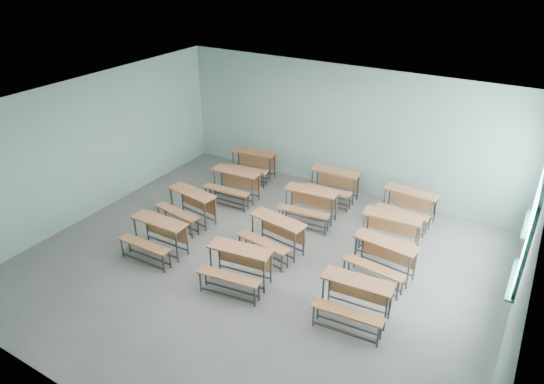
{
  "coord_description": "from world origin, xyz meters",
  "views": [
    {
      "loc": [
        4.28,
        -6.68,
        5.78
      ],
      "look_at": [
        -0.42,
        1.2,
        1.0
      ],
      "focal_mm": 32.0,
      "sensor_mm": 36.0,
      "label": 1
    }
  ],
  "objects_px": {
    "desk_unit_r0c0": "(157,233)",
    "desk_unit_r2c1": "(310,201)",
    "desk_unit_r2c0": "(234,181)",
    "desk_unit_r3c0": "(252,161)",
    "desk_unit_r2c2": "(390,228)",
    "desk_unit_r0c1": "(238,262)",
    "desk_unit_r1c2": "(383,255)",
    "desk_unit_r3c1": "(334,181)",
    "desk_unit_r1c1": "(275,231)",
    "desk_unit_r0c2": "(355,296)",
    "desk_unit_r3c2": "(408,202)",
    "desk_unit_r1c0": "(189,203)"
  },
  "relations": [
    {
      "from": "desk_unit_r0c0",
      "to": "desk_unit_r2c1",
      "type": "relative_size",
      "value": 0.94
    },
    {
      "from": "desk_unit_r2c0",
      "to": "desk_unit_r3c0",
      "type": "xyz_separation_m",
      "value": [
        -0.3,
        1.27,
        0.0
      ]
    },
    {
      "from": "desk_unit_r0c0",
      "to": "desk_unit_r2c2",
      "type": "xyz_separation_m",
      "value": [
        4.02,
        2.61,
        0.0
      ]
    },
    {
      "from": "desk_unit_r0c1",
      "to": "desk_unit_r1c2",
      "type": "distance_m",
      "value": 2.73
    },
    {
      "from": "desk_unit_r0c0",
      "to": "desk_unit_r3c1",
      "type": "relative_size",
      "value": 0.98
    },
    {
      "from": "desk_unit_r1c1",
      "to": "desk_unit_r1c2",
      "type": "distance_m",
      "value": 2.21
    },
    {
      "from": "desk_unit_r0c2",
      "to": "desk_unit_r3c2",
      "type": "distance_m",
      "value": 3.67
    },
    {
      "from": "desk_unit_r0c1",
      "to": "desk_unit_r3c1",
      "type": "bearing_deg",
      "value": 80.54
    },
    {
      "from": "desk_unit_r0c0",
      "to": "desk_unit_r3c1",
      "type": "bearing_deg",
      "value": 61.6
    },
    {
      "from": "desk_unit_r0c1",
      "to": "desk_unit_r1c0",
      "type": "bearing_deg",
      "value": 141.73
    },
    {
      "from": "desk_unit_r3c1",
      "to": "desk_unit_r3c2",
      "type": "xyz_separation_m",
      "value": [
        1.91,
        -0.12,
        0.0
      ]
    },
    {
      "from": "desk_unit_r1c1",
      "to": "desk_unit_r2c1",
      "type": "relative_size",
      "value": 1.01
    },
    {
      "from": "desk_unit_r2c1",
      "to": "desk_unit_r3c2",
      "type": "distance_m",
      "value": 2.24
    },
    {
      "from": "desk_unit_r2c1",
      "to": "desk_unit_r0c2",
      "type": "bearing_deg",
      "value": -56.37
    },
    {
      "from": "desk_unit_r2c2",
      "to": "desk_unit_r3c0",
      "type": "relative_size",
      "value": 0.97
    },
    {
      "from": "desk_unit_r1c1",
      "to": "desk_unit_r2c0",
      "type": "bearing_deg",
      "value": 151.82
    },
    {
      "from": "desk_unit_r0c1",
      "to": "desk_unit_r3c2",
      "type": "distance_m",
      "value": 4.38
    },
    {
      "from": "desk_unit_r1c2",
      "to": "desk_unit_r2c2",
      "type": "distance_m",
      "value": 1.03
    },
    {
      "from": "desk_unit_r1c1",
      "to": "desk_unit_r2c2",
      "type": "relative_size",
      "value": 1.04
    },
    {
      "from": "desk_unit_r1c1",
      "to": "desk_unit_r3c0",
      "type": "bearing_deg",
      "value": 138.16
    },
    {
      "from": "desk_unit_r0c1",
      "to": "desk_unit_r0c2",
      "type": "distance_m",
      "value": 2.23
    },
    {
      "from": "desk_unit_r2c1",
      "to": "desk_unit_r3c0",
      "type": "height_order",
      "value": "same"
    },
    {
      "from": "desk_unit_r2c0",
      "to": "desk_unit_r3c1",
      "type": "bearing_deg",
      "value": 27.99
    },
    {
      "from": "desk_unit_r3c2",
      "to": "desk_unit_r2c2",
      "type": "bearing_deg",
      "value": -86.45
    },
    {
      "from": "desk_unit_r0c0",
      "to": "desk_unit_r2c0",
      "type": "distance_m",
      "value": 2.74
    },
    {
      "from": "desk_unit_r3c1",
      "to": "desk_unit_r0c2",
      "type": "bearing_deg",
      "value": -63.22
    },
    {
      "from": "desk_unit_r2c2",
      "to": "desk_unit_r3c0",
      "type": "height_order",
      "value": "same"
    },
    {
      "from": "desk_unit_r0c0",
      "to": "desk_unit_r1c1",
      "type": "bearing_deg",
      "value": 31.28
    },
    {
      "from": "desk_unit_r0c1",
      "to": "desk_unit_r1c2",
      "type": "xyz_separation_m",
      "value": [
        2.22,
        1.59,
        0.0
      ]
    },
    {
      "from": "desk_unit_r0c2",
      "to": "desk_unit_r1c1",
      "type": "relative_size",
      "value": 0.97
    },
    {
      "from": "desk_unit_r0c0",
      "to": "desk_unit_r1c2",
      "type": "distance_m",
      "value": 4.51
    },
    {
      "from": "desk_unit_r2c0",
      "to": "desk_unit_r3c1",
      "type": "relative_size",
      "value": 1.01
    },
    {
      "from": "desk_unit_r0c2",
      "to": "desk_unit_r0c1",
      "type": "bearing_deg",
      "value": -178.83
    },
    {
      "from": "desk_unit_r1c0",
      "to": "desk_unit_r3c2",
      "type": "distance_m",
      "value": 4.97
    },
    {
      "from": "desk_unit_r3c0",
      "to": "desk_unit_r3c2",
      "type": "relative_size",
      "value": 1.04
    },
    {
      "from": "desk_unit_r0c0",
      "to": "desk_unit_r1c0",
      "type": "distance_m",
      "value": 1.35
    },
    {
      "from": "desk_unit_r0c1",
      "to": "desk_unit_r2c0",
      "type": "distance_m",
      "value": 3.38
    },
    {
      "from": "desk_unit_r0c1",
      "to": "desk_unit_r3c1",
      "type": "xyz_separation_m",
      "value": [
        0.11,
        4.0,
        0.0
      ]
    },
    {
      "from": "desk_unit_r2c2",
      "to": "desk_unit_r0c0",
      "type": "bearing_deg",
      "value": -150.9
    },
    {
      "from": "desk_unit_r3c0",
      "to": "desk_unit_r1c0",
      "type": "bearing_deg",
      "value": -96.26
    },
    {
      "from": "desk_unit_r3c0",
      "to": "desk_unit_r1c1",
      "type": "bearing_deg",
      "value": -56.91
    },
    {
      "from": "desk_unit_r0c0",
      "to": "desk_unit_r0c1",
      "type": "height_order",
      "value": "same"
    },
    {
      "from": "desk_unit_r0c1",
      "to": "desk_unit_r3c2",
      "type": "relative_size",
      "value": 1.05
    },
    {
      "from": "desk_unit_r0c1",
      "to": "desk_unit_r0c0",
      "type": "bearing_deg",
      "value": 172.44
    },
    {
      "from": "desk_unit_r3c2",
      "to": "desk_unit_r2c1",
      "type": "bearing_deg",
      "value": -147.13
    },
    {
      "from": "desk_unit_r0c1",
      "to": "desk_unit_r0c2",
      "type": "relative_size",
      "value": 1.03
    },
    {
      "from": "desk_unit_r0c1",
      "to": "desk_unit_r1c2",
      "type": "relative_size",
      "value": 1.01
    },
    {
      "from": "desk_unit_r1c2",
      "to": "desk_unit_r3c1",
      "type": "height_order",
      "value": "same"
    },
    {
      "from": "desk_unit_r1c1",
      "to": "desk_unit_r3c2",
      "type": "distance_m",
      "value": 3.29
    },
    {
      "from": "desk_unit_r1c1",
      "to": "desk_unit_r3c2",
      "type": "xyz_separation_m",
      "value": [
        1.98,
        2.62,
        0.0
      ]
    }
  ]
}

